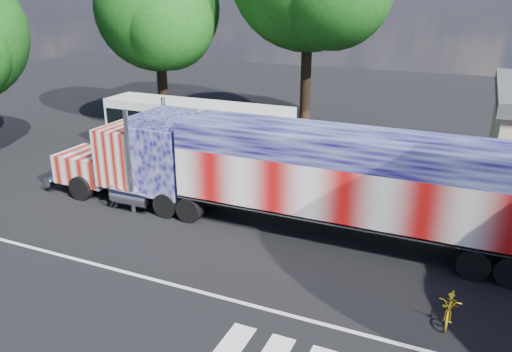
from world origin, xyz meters
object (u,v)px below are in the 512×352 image
at_px(bicycle, 451,306).
at_px(tree_nw_a, 159,9).
at_px(coach_bus, 197,130).
at_px(woman, 112,187).
at_px(semi_truck, 287,173).

xyz_separation_m(bicycle, tree_nw_a, (-20.33, 15.63, 7.68)).
bearing_deg(coach_bus, woman, -89.39).
relative_size(semi_truck, tree_nw_a, 1.75).
bearing_deg(tree_nw_a, coach_bus, -42.38).
bearing_deg(tree_nw_a, semi_truck, -40.64).
xyz_separation_m(woman, bicycle, (14.58, -2.74, -0.44)).
relative_size(coach_bus, bicycle, 6.38).
bearing_deg(coach_bus, semi_truck, -39.34).
relative_size(coach_bus, tree_nw_a, 0.91).
bearing_deg(semi_truck, bicycle, -30.31).
distance_m(semi_truck, woman, 8.14).
bearing_deg(bicycle, coach_bus, 147.36).
distance_m(coach_bus, bicycle, 18.05).
distance_m(semi_truck, bicycle, 7.94).
bearing_deg(bicycle, semi_truck, 152.53).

